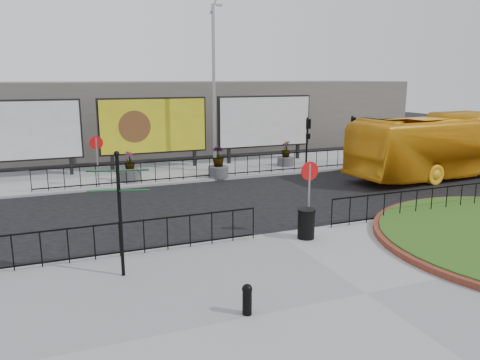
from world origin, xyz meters
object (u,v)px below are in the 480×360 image
planter_a (130,171)px  fingerpost_sign (119,202)px  lamp_post (214,87)px  bollard (247,298)px  billboard_mid (154,126)px  planter_c (286,157)px  litter_bin (306,224)px  bus (449,145)px  planter_b (218,166)px

planter_a → fingerpost_sign: bearing=-99.8°
fingerpost_sign → planter_a: 12.03m
lamp_post → bollard: (-4.63, -15.86, -4.31)m
bollard → fingerpost_sign: bearing=125.5°
fingerpost_sign → planter_a: (2.02, 11.76, -1.53)m
billboard_mid → fingerpost_sign: billboard_mid is taller
bollard → planter_c: planter_c is taller
litter_bin → planter_c: (5.35, 11.88, 0.02)m
litter_bin → planter_c: size_ratio=0.67×
planter_c → billboard_mid: bearing=165.3°
litter_bin → bus: size_ratio=0.08×
bollard → bus: (16.23, 10.38, 1.20)m
planter_b → bus: bearing=-18.0°
lamp_post → planter_b: size_ratio=5.64×
fingerpost_sign → bus: bearing=40.1°
bollard → litter_bin: size_ratio=0.73×
lamp_post → planter_c: 6.14m
billboard_mid → lamp_post: lamp_post is taller
bollard → planter_c: bearing=60.1°
planter_b → billboard_mid: bearing=126.6°
billboard_mid → litter_bin: billboard_mid is taller
lamp_post → litter_bin: (-0.86, -11.88, -4.20)m
planter_b → lamp_post: bearing=77.7°
lamp_post → planter_a: (-4.88, -0.91, -4.19)m
bollard → litter_bin: 5.48m
lamp_post → planter_b: lamp_post is taller
bus → planter_b: bus is taller
planter_a → lamp_post: bearing=10.6°
litter_bin → bus: bearing=27.2°
bus → bollard: bearing=117.9°
bus → planter_c: (-7.11, 5.49, -1.07)m
litter_bin → bus: (12.46, 6.40, 1.09)m
lamp_post → fingerpost_sign: size_ratio=2.73×
billboard_mid → bollard: bearing=-95.2°
planter_b → litter_bin: bearing=-92.8°
billboard_mid → lamp_post: size_ratio=0.67×
billboard_mid → lamp_post: 4.23m
fingerpost_sign → litter_bin: fingerpost_sign is taller
litter_bin → planter_c: planter_c is taller
fingerpost_sign → bus: size_ratio=0.27×
planter_a → planter_b: planter_b is taller
billboard_mid → bus: size_ratio=0.50×
billboard_mid → fingerpost_sign: size_ratio=1.83×
billboard_mid → litter_bin: 14.16m
bus → litter_bin: bearing=112.4°
billboard_mid → bus: billboard_mid is taller
litter_bin → bus: 14.05m
fingerpost_sign → bollard: 4.25m
bus → planter_c: bearing=47.6°
bus → planter_a: bus is taller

